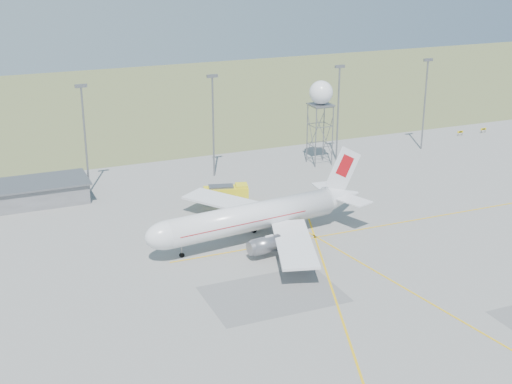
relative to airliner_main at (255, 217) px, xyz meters
name	(u,v)px	position (x,y,z in m)	size (l,w,h in m)	color
ground	(466,316)	(15.23, -32.54, -4.03)	(400.00, 400.00, 0.00)	gray
grass_strip	(161,100)	(15.23, 107.46, -4.01)	(400.00, 120.00, 0.03)	#606E3C
building_grey	(35,192)	(-29.77, 31.46, -2.05)	(19.00, 10.00, 3.90)	gray
mast_a	(84,130)	(-19.77, 33.46, 8.04)	(2.20, 0.50, 20.50)	slate
mast_b	(213,117)	(5.23, 33.46, 8.04)	(2.20, 0.50, 20.50)	slate
mast_c	(338,105)	(33.23, 33.46, 8.04)	(2.20, 0.50, 20.50)	slate
mast_d	(425,97)	(55.23, 33.46, 8.04)	(2.20, 0.50, 20.50)	slate
taxi_sign_near	(460,132)	(70.83, 39.46, -3.14)	(1.60, 0.17, 1.20)	black
taxi_sign_far	(483,129)	(77.83, 39.46, -3.14)	(1.60, 0.17, 1.20)	black
airliner_main	(255,217)	(0.00, 0.00, 0.00)	(38.59, 37.30, 13.14)	silver
radar_tower	(320,118)	(28.56, 32.58, 5.94)	(4.91, 4.91, 17.76)	slate
fire_truck	(227,194)	(2.34, 18.47, -2.49)	(8.40, 4.79, 3.19)	yellow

